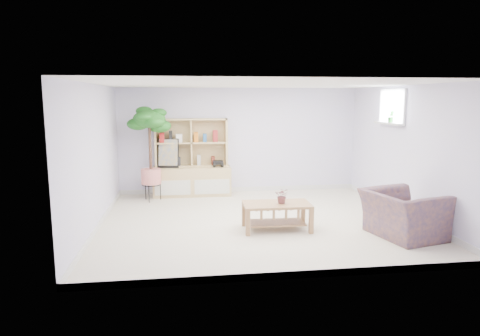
{
  "coord_description": "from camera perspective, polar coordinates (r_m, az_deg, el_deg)",
  "views": [
    {
      "loc": [
        -1.31,
        -7.26,
        2.16
      ],
      "look_at": [
        -0.25,
        0.56,
        0.87
      ],
      "focal_mm": 32.0,
      "sensor_mm": 36.0,
      "label": 1
    }
  ],
  "objects": [
    {
      "name": "floor",
      "position": [
        7.69,
        2.45,
        -7.06
      ],
      "size": [
        5.5,
        5.0,
        0.01
      ],
      "primitive_type": "cube",
      "color": "beige",
      "rests_on": "ground"
    },
    {
      "name": "baseboard",
      "position": [
        7.68,
        2.45,
        -6.7
      ],
      "size": [
        5.5,
        5.0,
        0.1
      ],
      "primitive_type": null,
      "color": "silver",
      "rests_on": "floor"
    },
    {
      "name": "floor_tree",
      "position": [
        9.19,
        -11.86,
        1.82
      ],
      "size": [
        0.92,
        0.92,
        2.0
      ],
      "primitive_type": null,
      "rotation": [
        0.0,
        0.0,
        0.29
      ],
      "color": "#205920",
      "rests_on": "floor"
    },
    {
      "name": "poster",
      "position": [
        9.54,
        -9.55,
        1.96
      ],
      "size": [
        0.48,
        0.19,
        0.65
      ],
      "primitive_type": null,
      "rotation": [
        0.0,
        0.0,
        -0.17
      ],
      "color": "gold",
      "rests_on": "storage_unit"
    },
    {
      "name": "coffee_table",
      "position": [
        7.16,
        4.91,
        -6.45
      ],
      "size": [
        1.12,
        0.63,
        0.45
      ],
      "primitive_type": null,
      "rotation": [
        0.0,
        0.0,
        -0.03
      ],
      "color": "brown",
      "rests_on": "floor"
    },
    {
      "name": "window",
      "position": [
        8.84,
        19.68,
        7.69
      ],
      "size": [
        0.1,
        0.98,
        0.68
      ],
      "primitive_type": null,
      "color": "silver",
      "rests_on": "walls"
    },
    {
      "name": "walls",
      "position": [
        7.44,
        2.51,
        1.84
      ],
      "size": [
        5.51,
        5.01,
        2.4
      ],
      "color": "silver",
      "rests_on": "floor"
    },
    {
      "name": "ceiling",
      "position": [
        7.39,
        2.58,
        11.11
      ],
      "size": [
        5.5,
        5.0,
        0.01
      ],
      "primitive_type": "cube",
      "color": "white",
      "rests_on": "walls"
    },
    {
      "name": "toy_truck",
      "position": [
        9.58,
        -2.96,
        0.65
      ],
      "size": [
        0.32,
        0.23,
        0.17
      ],
      "primitive_type": null,
      "rotation": [
        0.0,
        0.0,
        0.04
      ],
      "color": "black",
      "rests_on": "storage_unit"
    },
    {
      "name": "window_sill",
      "position": [
        8.83,
        19.22,
        5.63
      ],
      "size": [
        0.14,
        1.0,
        0.04
      ],
      "primitive_type": "cube",
      "color": "silver",
      "rests_on": "walls"
    },
    {
      "name": "sill_plant",
      "position": [
        8.75,
        19.49,
        6.47
      ],
      "size": [
        0.16,
        0.14,
        0.23
      ],
      "primitive_type": "imported",
      "rotation": [
        0.0,
        0.0,
        -0.38
      ],
      "color": "#205920",
      "rests_on": "window_sill"
    },
    {
      "name": "storage_unit",
      "position": [
        9.59,
        -6.46,
        1.41
      ],
      "size": [
        1.72,
        0.58,
        1.72
      ],
      "primitive_type": null,
      "color": "tan",
      "rests_on": "floor"
    },
    {
      "name": "armchair",
      "position": [
        7.21,
        20.92,
        -5.39
      ],
      "size": [
        1.21,
        1.31,
        0.83
      ],
      "primitive_type": "imported",
      "rotation": [
        0.0,
        0.0,
        1.81
      ],
      "color": "navy",
      "rests_on": "floor"
    },
    {
      "name": "table_plant",
      "position": [
        7.08,
        5.65,
        -3.7
      ],
      "size": [
        0.29,
        0.27,
        0.26
      ],
      "primitive_type": "imported",
      "rotation": [
        0.0,
        0.0,
        -0.36
      ],
      "color": "#235E24",
      "rests_on": "coffee_table"
    }
  ]
}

